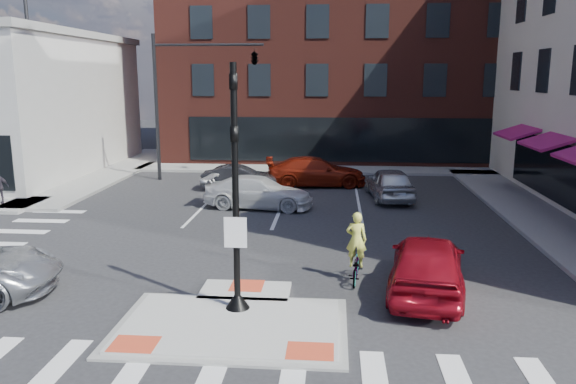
# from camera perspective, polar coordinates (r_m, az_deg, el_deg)

# --- Properties ---
(ground) EXTENTS (120.00, 120.00, 0.00)m
(ground) POSITION_cam_1_polar(r_m,az_deg,el_deg) (14.03, -5.40, -12.71)
(ground) COLOR #28282B
(ground) RESTS_ON ground
(refuge_island) EXTENTS (5.40, 4.65, 0.13)m
(refuge_island) POSITION_cam_1_polar(r_m,az_deg,el_deg) (13.78, -5.60, -12.96)
(refuge_island) COLOR gray
(refuge_island) RESTS_ON ground
(sidewalk_e) EXTENTS (3.00, 24.00, 0.15)m
(sidewalk_e) POSITION_cam_1_polar(r_m,az_deg,el_deg) (24.76, 24.61, -2.69)
(sidewalk_e) COLOR gray
(sidewalk_e) RESTS_ON ground
(sidewalk_n) EXTENTS (26.00, 3.00, 0.15)m
(sidewalk_n) POSITION_cam_1_polar(r_m,az_deg,el_deg) (35.03, 5.77, 2.31)
(sidewalk_n) COLOR gray
(sidewalk_n) RESTS_ON ground
(building_n) EXTENTS (24.40, 18.40, 15.50)m
(building_n) POSITION_cam_1_polar(r_m,az_deg,el_deg) (44.60, 5.77, 14.29)
(building_n) COLOR #58221B
(building_n) RESTS_ON ground
(building_far_left) EXTENTS (10.00, 12.00, 10.00)m
(building_far_left) POSITION_cam_1_polar(r_m,az_deg,el_deg) (64.87, -0.88, 11.07)
(building_far_left) COLOR slate
(building_far_left) RESTS_ON ground
(building_far_right) EXTENTS (12.00, 12.00, 12.00)m
(building_far_right) POSITION_cam_1_polar(r_m,az_deg,el_deg) (66.89, 10.69, 11.75)
(building_far_right) COLOR brown
(building_far_right) RESTS_ON ground
(signal_pole) EXTENTS (0.60, 0.60, 5.98)m
(signal_pole) POSITION_cam_1_polar(r_m,az_deg,el_deg) (13.60, -5.30, -2.95)
(signal_pole) COLOR black
(signal_pole) RESTS_ON refuge_island
(mast_arm_signal) EXTENTS (6.10, 2.24, 8.00)m
(mast_arm_signal) POSITION_cam_1_polar(r_m,az_deg,el_deg) (31.10, -6.16, 12.46)
(mast_arm_signal) COLOR black
(mast_arm_signal) RESTS_ON ground
(red_sedan) EXTENTS (2.73, 5.07, 1.64)m
(red_sedan) POSITION_cam_1_polar(r_m,az_deg,el_deg) (15.69, 13.95, -7.11)
(red_sedan) COLOR maroon
(red_sedan) RESTS_ON ground
(white_pickup) EXTENTS (5.01, 2.45, 1.40)m
(white_pickup) POSITION_cam_1_polar(r_m,az_deg,el_deg) (24.97, -3.03, -0.03)
(white_pickup) COLOR silver
(white_pickup) RESTS_ON ground
(bg_car_dark) EXTENTS (3.90, 1.52, 1.26)m
(bg_car_dark) POSITION_cam_1_polar(r_m,az_deg,el_deg) (28.94, -4.95, 1.44)
(bg_car_dark) COLOR #26272B
(bg_car_dark) RESTS_ON ground
(bg_car_silver) EXTENTS (2.27, 4.65, 1.53)m
(bg_car_silver) POSITION_cam_1_polar(r_m,az_deg,el_deg) (27.12, 10.30, 0.88)
(bg_car_silver) COLOR silver
(bg_car_silver) RESTS_ON ground
(bg_car_red) EXTENTS (5.52, 2.80, 1.54)m
(bg_car_red) POSITION_cam_1_polar(r_m,az_deg,el_deg) (29.88, 2.84, 2.07)
(bg_car_red) COLOR maroon
(bg_car_red) RESTS_ON ground
(cyclist) EXTENTS (0.71, 1.64, 2.05)m
(cyclist) POSITION_cam_1_polar(r_m,az_deg,el_deg) (16.20, 6.90, -6.71)
(cyclist) COLOR #3F3F44
(cyclist) RESTS_ON ground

